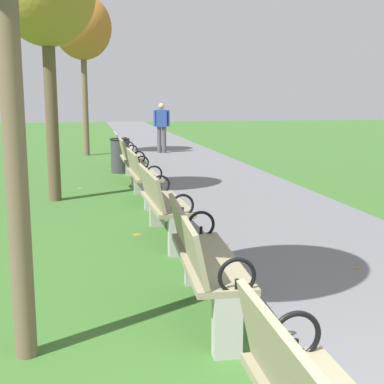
% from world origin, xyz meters
% --- Properties ---
extents(paved_walkway, '(2.84, 44.00, 0.02)m').
position_xyz_m(paved_walkway, '(1.42, 18.00, 0.01)').
color(paved_walkway, slate).
rests_on(paved_walkway, ground).
extents(park_bench_2, '(0.55, 1.62, 0.90)m').
position_xyz_m(park_bench_2, '(-0.50, 2.53, 0.49)').
color(park_bench_2, gray).
rests_on(park_bench_2, ground).
extents(park_bench_3, '(0.52, 1.61, 0.90)m').
position_xyz_m(park_bench_3, '(-0.50, 4.98, 0.49)').
color(park_bench_3, gray).
rests_on(park_bench_3, ground).
extents(park_bench_4, '(0.52, 1.61, 0.90)m').
position_xyz_m(park_bench_4, '(-0.50, 7.59, 0.49)').
color(park_bench_4, gray).
rests_on(park_bench_4, ground).
extents(park_bench_5, '(0.48, 1.60, 0.90)m').
position_xyz_m(park_bench_5, '(-0.50, 10.04, 0.49)').
color(park_bench_5, gray).
rests_on(park_bench_5, ground).
extents(park_bench_6, '(0.48, 1.60, 0.90)m').
position_xyz_m(park_bench_6, '(-0.50, 12.57, 0.49)').
color(park_bench_6, gray).
rests_on(park_bench_6, ground).
extents(tree_3, '(1.77, 1.77, 4.91)m').
position_xyz_m(tree_3, '(-1.45, 15.60, 3.90)').
color(tree_3, brown).
rests_on(tree_3, ground).
extents(pedestrian_walking, '(0.53, 0.25, 1.62)m').
position_xyz_m(pedestrian_walking, '(0.98, 15.73, 0.93)').
color(pedestrian_walking, '#4C4C56').
rests_on(pedestrian_walking, paved_walkway).
extents(trash_bin, '(0.48, 0.48, 0.84)m').
position_xyz_m(trash_bin, '(-0.65, 11.32, 0.42)').
color(trash_bin, '#38383D').
rests_on(trash_bin, ground).
extents(scattered_leaves, '(3.74, 11.56, 0.02)m').
position_xyz_m(scattered_leaves, '(-0.28, 8.81, 0.01)').
color(scattered_leaves, '#BC842D').
rests_on(scattered_leaves, ground).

